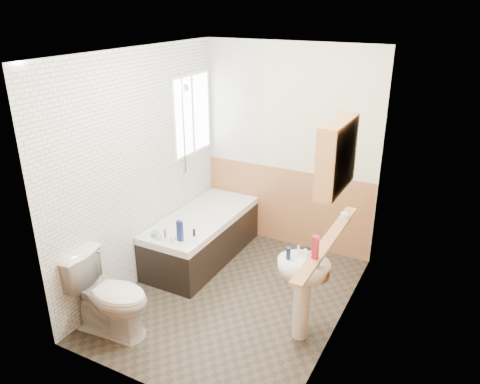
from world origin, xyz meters
name	(u,v)px	position (x,y,z in m)	size (l,w,h in m)	color
floor	(233,297)	(0.00, 0.00, 0.00)	(2.80, 2.80, 0.00)	#302A22
ceiling	(232,52)	(0.00, 0.00, 2.50)	(2.80, 2.80, 0.00)	white
wall_back	(288,149)	(0.00, 1.41, 1.25)	(2.20, 0.02, 2.50)	beige
wall_front	(138,253)	(0.00, -1.41, 1.25)	(2.20, 0.02, 2.50)	beige
wall_left	(141,170)	(-1.11, 0.00, 1.25)	(0.02, 2.80, 2.50)	beige
wall_right	(347,210)	(1.11, 0.00, 1.25)	(0.02, 2.80, 2.50)	beige
wainscot_right	(337,284)	(1.09, 0.00, 0.50)	(0.01, 2.80, 1.00)	#B87B4B
wainscot_front	(148,336)	(0.00, -1.39, 0.50)	(2.20, 0.01, 1.00)	#B87B4B
wainscot_back	(285,206)	(0.00, 1.39, 0.50)	(2.20, 0.01, 1.00)	#B87B4B
tile_cladding_left	(142,170)	(-1.09, 0.00, 1.25)	(0.01, 2.80, 2.50)	white
tile_return_back	(234,102)	(-0.73, 1.39, 1.75)	(0.75, 0.01, 1.50)	white
window	(192,115)	(-1.06, 0.95, 1.65)	(0.03, 0.79, 0.99)	white
bathtub	(202,236)	(-0.73, 0.57, 0.29)	(0.70, 1.63, 0.70)	black
shower_riser	(184,114)	(-1.04, 0.74, 1.70)	(0.11, 0.08, 1.22)	silver
toilet	(109,295)	(-0.76, -1.00, 0.39)	(0.45, 0.80, 0.79)	white
sink	(303,283)	(0.84, -0.25, 0.58)	(0.47, 0.38, 0.91)	white
pine_shelf	(328,241)	(1.04, -0.26, 1.05)	(0.10, 1.48, 0.03)	#B87B4B
medicine_cabinet	(336,156)	(1.01, -0.11, 1.76)	(0.16, 0.65, 0.58)	#B87B4B
foam_can	(315,247)	(1.04, -0.59, 1.16)	(0.06, 0.06, 0.19)	maroon
green_bottle	(316,246)	(1.04, -0.58, 1.16)	(0.04, 0.04, 0.19)	#19339E
black_jar	(344,215)	(1.04, 0.23, 1.09)	(0.07, 0.07, 0.05)	silver
soap_bottle	(313,262)	(0.94, -0.30, 0.85)	(0.08, 0.17, 0.08)	#59C647
clear_bottle	(288,253)	(0.71, -0.29, 0.86)	(0.04, 0.04, 0.11)	navy
blue_gel	(180,231)	(-0.60, -0.06, 0.67)	(0.06, 0.04, 0.23)	navy
cream_jar	(155,234)	(-0.89, -0.11, 0.58)	(0.09, 0.09, 0.05)	#59C647
orange_bottle	(194,233)	(-0.53, 0.09, 0.60)	(0.03, 0.03, 0.08)	black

